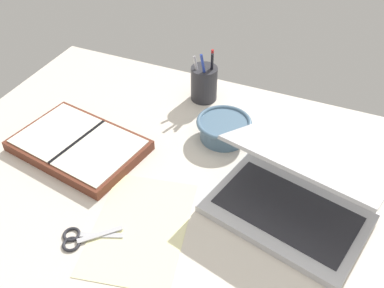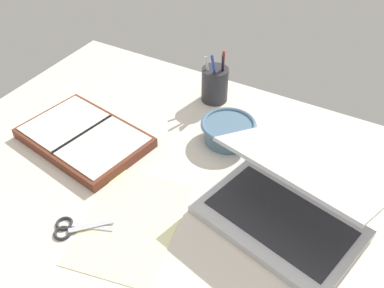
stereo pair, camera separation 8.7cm
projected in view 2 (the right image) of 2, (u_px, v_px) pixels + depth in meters
The scene contains 7 objects.
desk_top at pixel (187, 195), 103.45cm from camera, with size 140.00×100.00×2.00cm, color beige.
laptop at pixel (288, 202), 93.73cm from camera, with size 40.50×36.90×17.24cm.
bowl at pixel (228, 130), 115.47cm from camera, with size 15.09×15.09×5.90cm.
pen_cup at pixel (215, 84), 128.77cm from camera, with size 8.01×8.01×16.95cm.
planner at pixel (84, 138), 115.92cm from camera, with size 36.69×27.56×3.24cm.
scissors at pixel (70, 228), 94.20cm from camera, with size 12.65×10.44×0.80cm.
paper_sheet_front at pixel (131, 222), 95.76cm from camera, with size 20.26×29.75×0.16cm, color #F4EFB2.
Camera 2 is at (35.95, -60.55, 77.78)cm, focal length 40.00 mm.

